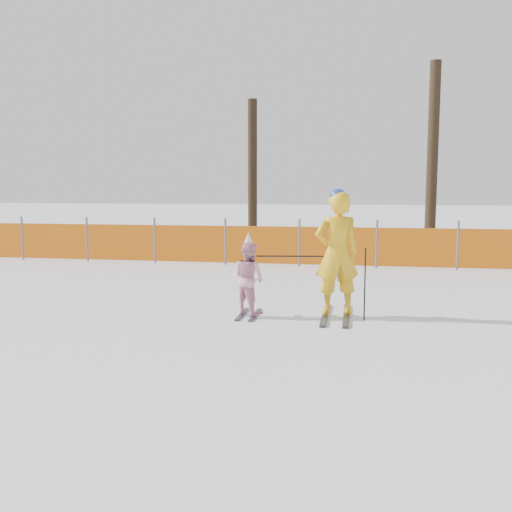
% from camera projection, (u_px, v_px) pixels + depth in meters
% --- Properties ---
extents(ground, '(120.00, 120.00, 0.00)m').
position_uv_depth(ground, '(250.00, 325.00, 8.66)').
color(ground, white).
rests_on(ground, ground).
extents(adult, '(0.83, 1.68, 2.06)m').
position_uv_depth(adult, '(337.00, 253.00, 9.15)').
color(adult, black).
rests_on(adult, ground).
extents(child, '(0.72, 0.89, 1.37)m').
position_uv_depth(child, '(249.00, 278.00, 9.23)').
color(child, black).
rests_on(child, ground).
extents(ski_poles, '(1.75, 0.21, 1.15)m').
position_uv_depth(ski_poles, '(328.00, 270.00, 9.05)').
color(ski_poles, black).
rests_on(ski_poles, ground).
extents(safety_fence, '(16.16, 0.06, 1.25)m').
position_uv_depth(safety_fence, '(228.00, 244.00, 15.37)').
color(safety_fence, '#595960').
rests_on(safety_fence, ground).
extents(tree_trunks, '(9.64, 1.41, 5.82)m').
position_uv_depth(tree_trunks, '(396.00, 169.00, 18.01)').
color(tree_trunks, black).
rests_on(tree_trunks, ground).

